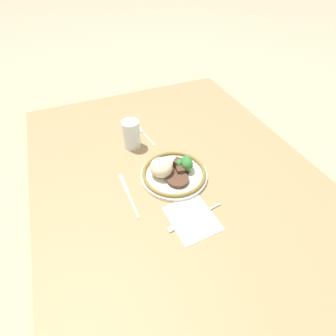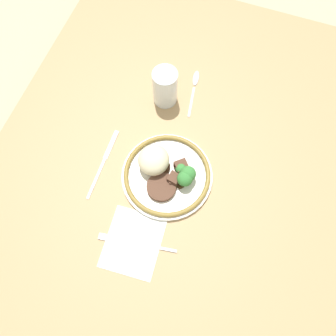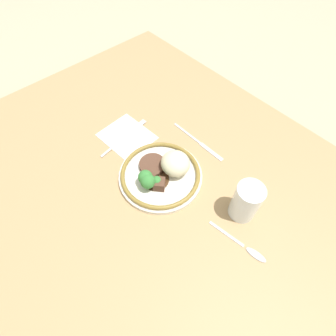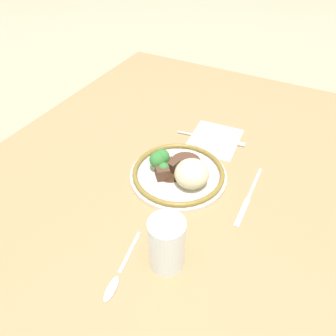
{
  "view_description": "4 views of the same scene",
  "coord_description": "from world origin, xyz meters",
  "px_view_note": "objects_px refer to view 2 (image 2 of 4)",
  "views": [
    {
      "loc": [
        -0.61,
        0.28,
        0.71
      ],
      "look_at": [
        -0.0,
        0.03,
        0.09
      ],
      "focal_mm": 28.0,
      "sensor_mm": 36.0,
      "label": 1
    },
    {
      "loc": [
        -0.28,
        -0.09,
        0.86
      ],
      "look_at": [
        -0.0,
        0.01,
        0.09
      ],
      "focal_mm": 35.0,
      "sensor_mm": 36.0,
      "label": 2
    },
    {
      "loc": [
        0.3,
        -0.24,
        0.68
      ],
      "look_at": [
        0.01,
        0.03,
        0.09
      ],
      "focal_mm": 28.0,
      "sensor_mm": 36.0,
      "label": 3
    },
    {
      "loc": [
        0.53,
        0.27,
        0.6
      ],
      "look_at": [
        0.0,
        -0.01,
        0.08
      ],
      "focal_mm": 35.0,
      "sensor_mm": 36.0,
      "label": 4
    }
  ],
  "objects_px": {
    "knife": "(104,161)",
    "spoon": "(195,84)",
    "fork": "(130,242)",
    "plate": "(166,173)",
    "juice_glass": "(165,88)"
  },
  "relations": [
    {
      "from": "juice_glass",
      "to": "spoon",
      "type": "distance_m",
      "value": 0.11
    },
    {
      "from": "plate",
      "to": "knife",
      "type": "distance_m",
      "value": 0.17
    },
    {
      "from": "plate",
      "to": "spoon",
      "type": "distance_m",
      "value": 0.3
    },
    {
      "from": "plate",
      "to": "knife",
      "type": "height_order",
      "value": "plate"
    },
    {
      "from": "fork",
      "to": "spoon",
      "type": "relative_size",
      "value": 1.23
    },
    {
      "from": "juice_glass",
      "to": "fork",
      "type": "distance_m",
      "value": 0.42
    },
    {
      "from": "juice_glass",
      "to": "knife",
      "type": "height_order",
      "value": "juice_glass"
    },
    {
      "from": "fork",
      "to": "plate",
      "type": "bearing_deg",
      "value": -106.05
    },
    {
      "from": "knife",
      "to": "spoon",
      "type": "relative_size",
      "value": 1.3
    },
    {
      "from": "knife",
      "to": "fork",
      "type": "bearing_deg",
      "value": -141.61
    },
    {
      "from": "plate",
      "to": "fork",
      "type": "distance_m",
      "value": 0.2
    },
    {
      "from": "juice_glass",
      "to": "knife",
      "type": "distance_m",
      "value": 0.26
    },
    {
      "from": "fork",
      "to": "spoon",
      "type": "bearing_deg",
      "value": -99.67
    },
    {
      "from": "plate",
      "to": "juice_glass",
      "type": "bearing_deg",
      "value": 20.31
    },
    {
      "from": "plate",
      "to": "spoon",
      "type": "xyz_separation_m",
      "value": [
        0.3,
        0.02,
        -0.02
      ]
    }
  ]
}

